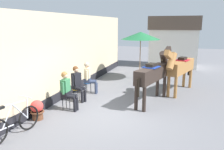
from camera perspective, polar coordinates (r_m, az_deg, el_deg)
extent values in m
plane|color=slate|center=(10.57, 5.15, -3.64)|extent=(40.00, 40.00, 0.00)
cube|color=#CCB793|center=(9.75, -11.55, 4.99)|extent=(0.30, 14.00, 3.40)
cube|color=black|center=(10.06, -11.06, -3.62)|extent=(0.34, 14.00, 0.36)
cube|color=silver|center=(16.75, 15.37, 6.62)|extent=(3.20, 2.40, 2.60)
cube|color=brown|center=(16.67, 15.74, 12.60)|extent=(3.40, 2.60, 0.90)
cylinder|color=black|center=(8.12, -11.63, -5.55)|extent=(0.34, 0.34, 0.03)
cylinder|color=black|center=(8.13, -10.69, -7.27)|extent=(0.02, 0.02, 0.45)
cylinder|color=black|center=(8.33, -11.57, -6.82)|extent=(0.02, 0.02, 0.45)
cylinder|color=black|center=(8.13, -12.41, -7.35)|extent=(0.02, 0.02, 0.45)
cube|color=black|center=(8.09, -11.67, -4.78)|extent=(0.24, 0.32, 0.20)
cube|color=#337247|center=(8.00, -11.77, -2.59)|extent=(0.22, 0.34, 0.44)
sphere|color=tan|center=(7.91, -11.89, -0.15)|extent=(0.20, 0.20, 0.20)
sphere|color=olive|center=(7.91, -12.02, 0.08)|extent=(0.22, 0.22, 0.22)
cylinder|color=black|center=(8.08, -10.20, -5.10)|extent=(0.38, 0.13, 0.13)
cylinder|color=black|center=(8.09, -8.92, -7.27)|extent=(0.11, 0.11, 0.46)
cylinder|color=black|center=(7.94, -10.74, -5.43)|extent=(0.38, 0.13, 0.13)
cylinder|color=black|center=(7.96, -9.44, -7.64)|extent=(0.11, 0.11, 0.46)
cylinder|color=#337247|center=(8.17, -10.94, -2.59)|extent=(0.09, 0.09, 0.42)
cylinder|color=#337247|center=(7.83, -12.35, -3.32)|extent=(0.09, 0.09, 0.42)
cylinder|color=gold|center=(9.03, -8.99, -3.55)|extent=(0.34, 0.34, 0.03)
cylinder|color=black|center=(9.00, -8.33, -5.18)|extent=(0.02, 0.02, 0.45)
cylinder|color=black|center=(9.23, -8.69, -4.74)|extent=(0.02, 0.02, 0.45)
cylinder|color=black|center=(9.07, -9.80, -5.09)|extent=(0.02, 0.02, 0.45)
cube|color=black|center=(9.00, -9.02, -2.85)|extent=(0.33, 0.38, 0.20)
cube|color=black|center=(8.92, -9.09, -0.87)|extent=(0.32, 0.39, 0.44)
sphere|color=tan|center=(8.84, -9.17, 1.33)|extent=(0.20, 0.20, 0.20)
sphere|color=#593319|center=(8.85, -9.27, 1.54)|extent=(0.22, 0.22, 0.22)
cylinder|color=black|center=(8.93, -7.80, -3.26)|extent=(0.40, 0.25, 0.13)
cylinder|color=black|center=(8.89, -6.88, -5.34)|extent=(0.11, 0.11, 0.46)
cylinder|color=black|center=(8.83, -8.55, -3.48)|extent=(0.40, 0.25, 0.13)
cylinder|color=black|center=(8.79, -7.62, -5.58)|extent=(0.11, 0.11, 0.46)
cylinder|color=black|center=(9.05, -8.07, -0.96)|extent=(0.09, 0.09, 0.42)
cylinder|color=black|center=(8.79, -9.94, -1.45)|extent=(0.09, 0.09, 0.42)
cylinder|color=#194C99|center=(9.91, -6.25, -1.99)|extent=(0.34, 0.34, 0.03)
cylinder|color=black|center=(9.95, -5.42, -3.35)|extent=(0.02, 0.02, 0.45)
cylinder|color=black|center=(10.10, -6.46, -3.12)|extent=(0.02, 0.02, 0.45)
cylinder|color=black|center=(9.88, -6.76, -3.50)|extent=(0.02, 0.02, 0.45)
cube|color=#2D3851|center=(9.88, -6.26, -1.34)|extent=(0.30, 0.36, 0.20)
cube|color=beige|center=(9.81, -6.31, 0.47)|extent=(0.29, 0.38, 0.44)
sphere|color=tan|center=(9.74, -6.36, 2.48)|extent=(0.20, 0.20, 0.20)
sphere|color=#B2A38E|center=(9.74, -6.48, 2.65)|extent=(0.22, 0.22, 0.22)
cylinder|color=#2D3851|center=(9.93, -5.09, -1.54)|extent=(0.40, 0.21, 0.13)
cylinder|color=#2D3851|center=(9.98, -3.98, -3.24)|extent=(0.11, 0.11, 0.46)
cylinder|color=#2D3851|center=(9.78, -5.26, -1.77)|extent=(0.40, 0.21, 0.13)
cylinder|color=#2D3851|center=(9.83, -4.14, -3.50)|extent=(0.11, 0.11, 0.46)
cylinder|color=beige|center=(10.01, -5.95, 0.43)|extent=(0.09, 0.09, 0.42)
cylinder|color=beige|center=(9.63, -6.43, -0.08)|extent=(0.09, 0.09, 0.42)
cube|color=#2D231E|center=(8.59, 10.15, 0.34)|extent=(1.00, 2.24, 0.52)
cylinder|color=#2D231E|center=(9.69, 11.46, -2.60)|extent=(0.13, 0.13, 0.90)
cylinder|color=#2D231E|center=(9.59, 13.17, -2.86)|extent=(0.13, 0.13, 0.90)
cylinder|color=#2D231E|center=(8.00, 6.17, -5.75)|extent=(0.13, 0.13, 0.90)
cylinder|color=#2D231E|center=(7.87, 8.18, -6.12)|extent=(0.13, 0.13, 0.90)
cylinder|color=#2D231E|center=(9.62, 13.10, 3.90)|extent=(0.43, 0.68, 0.73)
cube|color=#2D231E|center=(9.89, 13.89, 5.90)|extent=(0.31, 0.56, 0.40)
cube|color=black|center=(9.58, 13.10, 4.72)|extent=(0.20, 0.62, 0.48)
cylinder|color=black|center=(7.65, 6.66, -3.22)|extent=(0.12, 0.12, 0.65)
cube|color=navy|center=(8.44, 9.95, 2.04)|extent=(0.64, 0.71, 0.03)
cube|color=black|center=(8.43, 9.97, 2.50)|extent=(0.38, 0.50, 0.12)
cube|color=#9E6B38|center=(10.34, 17.20, 2.08)|extent=(1.08, 2.23, 0.52)
cylinder|color=#9E6B38|center=(9.55, 15.87, -3.09)|extent=(0.13, 0.13, 0.90)
cylinder|color=#9E6B38|center=(9.65, 14.14, -2.81)|extent=(0.13, 0.13, 0.90)
cylinder|color=#9E6B38|center=(11.34, 19.29, -0.83)|extent=(0.13, 0.13, 0.90)
cylinder|color=#9E6B38|center=(11.43, 17.81, -0.62)|extent=(0.13, 0.13, 0.90)
cylinder|color=#9E6B38|center=(9.16, 14.89, 3.37)|extent=(0.46, 0.69, 0.73)
cube|color=#9E6B38|center=(8.80, 14.20, 5.06)|extent=(0.33, 0.56, 0.40)
cube|color=black|center=(9.16, 14.99, 4.25)|extent=(0.23, 0.61, 0.48)
cylinder|color=black|center=(11.46, 18.98, 1.56)|extent=(0.13, 0.13, 0.65)
cube|color=red|center=(10.39, 17.48, 3.65)|extent=(0.66, 0.72, 0.03)
cube|color=black|center=(10.38, 17.51, 4.03)|extent=(0.40, 0.50, 0.12)
cylinder|color=brown|center=(7.67, -18.41, -9.67)|extent=(0.34, 0.34, 0.28)
cylinder|color=brown|center=(7.63, -18.47, -8.83)|extent=(0.43, 0.43, 0.04)
sphere|color=red|center=(7.56, -18.57, -7.56)|extent=(0.40, 0.40, 0.40)
torus|color=black|center=(7.00, -20.38, -10.14)|extent=(0.16, 0.71, 0.71)
cylinder|color=#B7BCC6|center=(6.71, -22.41, -8.45)|extent=(0.12, 0.50, 0.60)
cylinder|color=#B7BCC6|center=(6.50, -25.11, -9.66)|extent=(0.09, 0.36, 0.55)
cylinder|color=#B7BCC6|center=(6.53, -23.70, -6.69)|extent=(0.17, 0.80, 0.09)
cylinder|color=#B7BCC6|center=(6.55, -25.58, -12.15)|extent=(0.12, 0.53, 0.06)
cylinder|color=#B7BCC6|center=(6.87, -20.73, -7.90)|extent=(0.05, 0.09, 0.60)
cylinder|color=#B7BCC6|center=(6.75, -21.12, -5.17)|extent=(0.50, 0.11, 0.03)
cube|color=black|center=(6.30, -26.55, -7.52)|extent=(0.13, 0.21, 0.06)
cylinder|color=black|center=(12.62, 7.00, -0.81)|extent=(0.44, 0.44, 0.06)
cylinder|color=olive|center=(12.41, 7.13, 4.00)|extent=(0.04, 0.04, 2.20)
cone|color=#1E6638|center=(12.28, 7.30, 9.91)|extent=(2.10, 2.10, 0.40)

